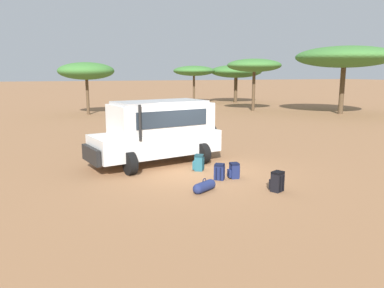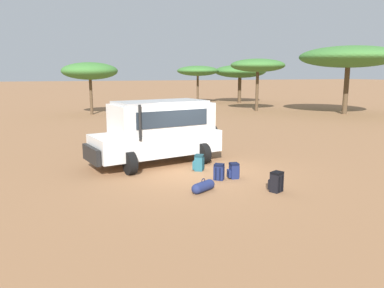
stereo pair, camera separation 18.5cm
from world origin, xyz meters
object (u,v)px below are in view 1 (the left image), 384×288
Objects in this scene: backpack_near_rear_wheel at (199,163)px; backpack_beside_front_wheel at (219,172)px; duffel_bag_low_black_case at (204,186)px; acacia_tree_right_mid at (236,72)px; acacia_tree_far_left at (86,71)px; acacia_tree_left_mid at (194,71)px; backpack_cluster_center at (277,182)px; safari_vehicle at (158,131)px; backpack_outermost at (234,171)px; acacia_tree_centre_back at (254,66)px; acacia_tree_far_right at (344,57)px.

backpack_beside_front_wheel is at bearing -82.78° from backpack_near_rear_wheel.
acacia_tree_right_mid is (17.27, 30.08, 3.49)m from duffel_bag_low_black_case.
acacia_tree_far_left is 14.97m from acacia_tree_left_mid.
acacia_tree_left_mid is at bearing 72.20° from backpack_cluster_center.
backpack_cluster_center is at bearing -83.42° from acacia_tree_far_left.
acacia_tree_right_mid reaches higher than backpack_near_rear_wheel.
safari_vehicle is at bearing -88.52° from acacia_tree_far_left.
safari_vehicle reaches higher than duffel_bag_low_black_case.
backpack_outermost is 23.49m from acacia_tree_centre_back.
backpack_near_rear_wheel is 30.69m from acacia_tree_left_mid.
acacia_tree_centre_back is (14.68, -2.48, 0.51)m from acacia_tree_far_left.
acacia_tree_right_mid reaches higher than safari_vehicle.
acacia_tree_right_mid reaches higher than backpack_beside_front_wheel.
acacia_tree_centre_back is at bearing -109.05° from acacia_tree_right_mid.
acacia_tree_right_mid reaches higher than acacia_tree_left_mid.
backpack_cluster_center is at bearing -73.60° from backpack_outermost.
backpack_beside_front_wheel is 22.32m from acacia_tree_far_left.
acacia_tree_far_right is (20.32, -7.59, 1.16)m from acacia_tree_far_left.
backpack_outermost is 23.58m from acacia_tree_far_right.
backpack_near_rear_wheel is 20.95m from acacia_tree_far_left.
acacia_tree_right_mid is at bearing 60.76° from backpack_beside_front_wheel.
backpack_cluster_center reaches higher than backpack_near_rear_wheel.
acacia_tree_far_left is at bearing 91.48° from safari_vehicle.
acacia_tree_far_right is at bearing 34.74° from backpack_near_rear_wheel.
acacia_tree_right_mid is (17.49, 26.14, 2.35)m from safari_vehicle.
acacia_tree_right_mid reaches higher than backpack_outermost.
acacia_tree_centre_back is at bearing 57.49° from backpack_outermost.
backpack_beside_front_wheel is 0.11× the size of acacia_tree_left_mid.
acacia_tree_right_mid reaches higher than duffel_bag_low_black_case.
acacia_tree_centre_back is at bearing 60.73° from backpack_cluster_center.
duffel_bag_low_black_case is (-2.03, 0.79, -0.14)m from backpack_cluster_center.
acacia_tree_far_left is 19.33m from acacia_tree_right_mid.
backpack_outermost is at bearing -118.42° from acacia_tree_right_mid.
acacia_tree_centre_back is 10.14m from acacia_tree_right_mid.
backpack_beside_front_wheel is 1.03× the size of backpack_outermost.
backpack_cluster_center is 0.13× the size of acacia_tree_left_mid.
backpack_outermost is (0.70, -1.39, -0.03)m from backpack_near_rear_wheel.
duffel_bag_low_black_case is at bearing -124.25° from acacia_tree_centre_back.
acacia_tree_right_mid is (15.24, 30.86, 3.35)m from backpack_cluster_center.
acacia_tree_far_right is at bearing 38.13° from duffel_bag_low_black_case.
acacia_tree_right_mid is at bearing 61.58° from backpack_outermost.
safari_vehicle is at bearing -149.99° from acacia_tree_far_right.
acacia_tree_left_mid reaches higher than backpack_near_rear_wheel.
backpack_cluster_center reaches higher than backpack_outermost.
acacia_tree_far_left reaches higher than backpack_near_rear_wheel.
acacia_tree_far_left reaches higher than duffel_bag_low_black_case.
duffel_bag_low_black_case is (-0.81, -2.35, -0.12)m from backpack_near_rear_wheel.
safari_vehicle is 3.35m from backpack_beside_front_wheel.
acacia_tree_right_mid is (16.46, 27.72, 3.37)m from backpack_near_rear_wheel.
backpack_near_rear_wheel is 2.49m from duffel_bag_low_black_case.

